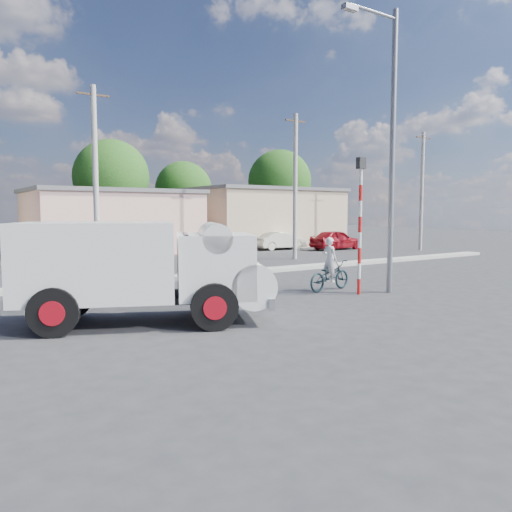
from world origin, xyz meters
TOP-DOWN VIEW (x-y plane):
  - ground_plane at (0.00, 0.00)m, footprint 120.00×120.00m
  - median at (0.00, 8.00)m, footprint 40.00×0.80m
  - truck at (-4.02, 1.42)m, footprint 6.19×4.31m
  - bicycle at (2.94, 2.61)m, footprint 2.01×0.94m
  - cyclist at (2.94, 2.61)m, footprint 0.43×0.59m
  - car_cream at (12.54, 17.99)m, footprint 3.81×1.50m
  - car_red at (15.70, 15.76)m, footprint 4.14×1.86m
  - traffic_pole at (3.20, 1.50)m, footprint 0.28×0.18m
  - streetlight at (4.14, 1.20)m, footprint 2.34×0.22m
  - building_row at (1.10, 22.00)m, footprint 37.80×7.30m
  - tree_row at (3.76, 28.45)m, footprint 43.62×7.43m
  - utility_poles at (3.25, 12.00)m, footprint 35.40×0.24m

SIDE VIEW (x-z plane):
  - ground_plane at x=0.00m, z-range 0.00..0.00m
  - median at x=0.00m, z-range 0.00..0.16m
  - bicycle at x=2.94m, z-range 0.00..1.02m
  - car_cream at x=12.54m, z-range 0.00..1.23m
  - car_red at x=15.70m, z-range 0.00..1.38m
  - cyclist at x=2.94m, z-range 0.00..1.50m
  - truck at x=-4.02m, z-range 0.13..2.55m
  - building_row at x=1.10m, z-range -0.09..4.35m
  - traffic_pole at x=3.20m, z-range 0.41..4.77m
  - utility_poles at x=3.25m, z-range 0.07..8.07m
  - streetlight at x=4.14m, z-range 0.46..9.46m
  - tree_row at x=3.76m, z-range 0.78..9.21m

